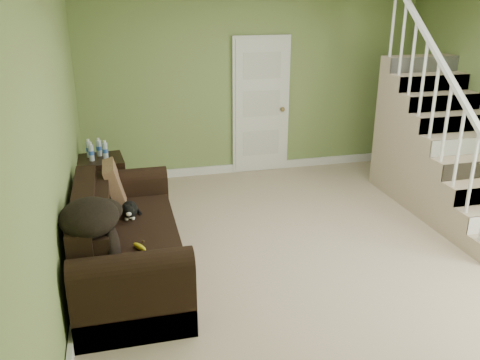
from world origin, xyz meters
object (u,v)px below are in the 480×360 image
sofa (124,244)px  banana (140,247)px  side_table (102,183)px  cat (130,210)px

sofa → banana: 0.45m
sofa → banana: size_ratio=12.43×
banana → side_table: bearing=67.1°
banana → sofa: bearing=76.3°
cat → banana: 0.71m
side_table → banana: 2.18m
side_table → cat: bearing=-78.2°
side_table → banana: (0.35, -2.15, 0.16)m
cat → banana: bearing=-82.0°
sofa → cat: 0.39m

